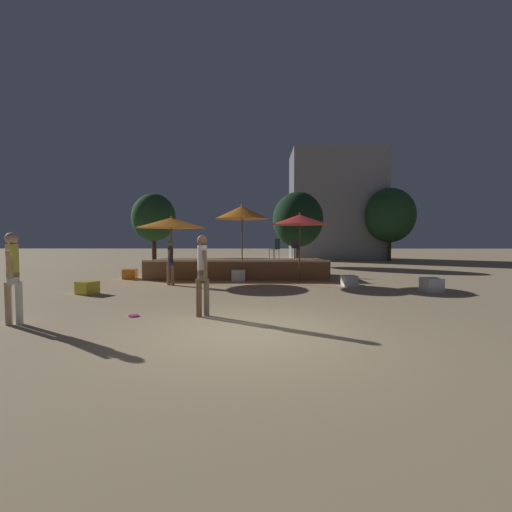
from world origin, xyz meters
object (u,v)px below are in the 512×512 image
object	(u,v)px
bistro_chair_1	(295,246)
background_tree_2	(298,220)
cube_seat_1	(432,285)
bistro_chair_0	(276,247)
cube_seat_0	(349,281)
background_tree_0	(390,215)
cube_seat_4	(130,274)
patio_umbrella_1	(242,213)
cube_seat_3	(239,275)
frisbee_disc	(133,316)
person_2	(13,273)
background_tree_1	(154,218)
cube_seat_2	(87,288)
person_0	(170,261)
person_1	(202,271)
patio_umbrella_2	(300,220)
patio_umbrella_0	(171,223)

from	to	relation	value
bistro_chair_1	background_tree_2	bearing A→B (deg)	85.96
cube_seat_1	bistro_chair_0	xyz separation A→B (m)	(-4.97, 3.60, 1.18)
cube_seat_0	background_tree_2	size ratio (longest dim) A/B	0.12
cube_seat_0	background_tree_0	bearing A→B (deg)	64.63
cube_seat_4	bistro_chair_0	world-z (taller)	bistro_chair_0
patio_umbrella_1	cube_seat_3	size ratio (longest dim) A/B	5.77
cube_seat_4	frisbee_disc	xyz separation A→B (m)	(2.91, -7.39, -0.19)
person_2	background_tree_1	xyz separation A→B (m)	(-1.73, 14.74, 2.06)
cube_seat_2	person_2	world-z (taller)	person_2
cube_seat_0	cube_seat_1	xyz separation A→B (m)	(2.32, -1.49, 0.04)
cube_seat_0	background_tree_1	world-z (taller)	background_tree_1
background_tree_2	cube_seat_3	bearing A→B (deg)	-112.02
cube_seat_1	person_0	distance (m)	9.22
person_0	bistro_chair_1	world-z (taller)	bistro_chair_1
cube_seat_4	patio_umbrella_1	bearing A→B (deg)	-6.18
person_2	frisbee_disc	bearing A→B (deg)	-0.40
person_1	bistro_chair_1	size ratio (longest dim) A/B	2.03
patio_umbrella_2	cube_seat_2	world-z (taller)	patio_umbrella_2
person_0	background_tree_1	bearing A→B (deg)	117.95
cube_seat_4	frisbee_disc	size ratio (longest dim) A/B	2.73
bistro_chair_0	background_tree_2	world-z (taller)	background_tree_2
patio_umbrella_0	bistro_chair_0	bearing A→B (deg)	8.75
cube_seat_3	cube_seat_0	bearing A→B (deg)	-18.71
person_2	background_tree_2	world-z (taller)	background_tree_2
patio_umbrella_1	person_0	distance (m)	3.63
cube_seat_0	person_1	xyz separation A→B (m)	(-4.62, -5.16, 0.82)
patio_umbrella_2	background_tree_0	xyz separation A→B (m)	(8.81, 13.81, 1.15)
bistro_chair_0	patio_umbrella_1	bearing A→B (deg)	-31.58
patio_umbrella_1	person_1	xyz separation A→B (m)	(-0.52, -6.82, -1.85)
person_1	background_tree_2	world-z (taller)	background_tree_2
cube_seat_1	bistro_chair_0	size ratio (longest dim) A/B	0.68
cube_seat_3	cube_seat_1	bearing A→B (deg)	-24.00
cube_seat_4	bistro_chair_1	xyz separation A→B (m)	(7.46, 1.77, 1.20)
cube_seat_4	frisbee_disc	bearing A→B (deg)	-68.52
person_0	bistro_chair_0	distance (m)	4.57
background_tree_2	bistro_chair_0	bearing A→B (deg)	-103.15
cube_seat_0	person_2	xyz separation A→B (m)	(-8.32, -5.96, 0.85)
cube_seat_3	bistro_chair_0	bearing A→B (deg)	23.46
cube_seat_0	bistro_chair_1	bearing A→B (deg)	112.21
patio_umbrella_1	frisbee_disc	distance (m)	7.70
cube_seat_3	frisbee_disc	distance (m)	6.90
patio_umbrella_1	background_tree_0	bearing A→B (deg)	49.89
patio_umbrella_0	person_2	size ratio (longest dim) A/B	1.53
patio_umbrella_2	background_tree_2	xyz separation A→B (m)	(0.86, 8.60, 0.51)
patio_umbrella_0	cube_seat_3	distance (m)	3.56
patio_umbrella_1	background_tree_2	xyz separation A→B (m)	(3.22, 8.06, 0.17)
person_1	person_0	bearing A→B (deg)	-97.10
cube_seat_0	cube_seat_3	world-z (taller)	cube_seat_3
cube_seat_2	background_tree_0	distance (m)	23.51
person_1	background_tree_1	xyz separation A→B (m)	(-5.44, 13.94, 2.09)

